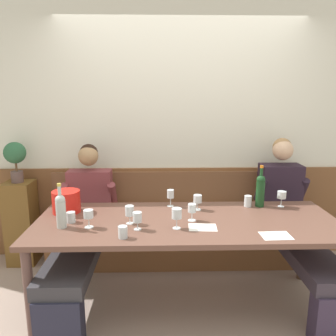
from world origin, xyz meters
name	(u,v)px	position (x,y,z in m)	size (l,w,h in m)	color
ground_plane	(187,310)	(0.00, 0.00, -0.01)	(6.80, 6.80, 0.02)	tan
room_wall_back	(180,127)	(0.00, 1.09, 1.40)	(6.80, 0.08, 2.80)	silver
wood_wainscot_panel	(180,211)	(0.00, 1.04, 0.49)	(6.80, 0.03, 0.97)	brown
wall_bench	(181,236)	(0.00, 0.83, 0.28)	(2.71, 0.42, 0.94)	brown
dining_table	(187,228)	(0.00, 0.06, 0.69)	(2.41, 0.91, 0.76)	brown
person_center_right_seat	(82,225)	(-0.92, 0.39, 0.59)	(0.53, 1.38, 1.26)	#242436
person_center_left_seat	(293,217)	(1.01, 0.44, 0.63)	(0.51, 1.39, 1.32)	#362B41
ice_bucket	(66,202)	(-1.01, 0.28, 0.85)	(0.23, 0.23, 0.19)	red
wine_bottle_clear_water	(260,189)	(0.67, 0.39, 0.91)	(0.08, 0.08, 0.37)	#19411F
wine_bottle_amber_mid	(61,210)	(-0.96, -0.06, 0.90)	(0.07, 0.07, 0.34)	#B6C0BB
wine_glass_mid_left	(282,196)	(0.86, 0.37, 0.86)	(0.08, 0.08, 0.14)	silver
wine_glass_by_bottle	(198,200)	(0.11, 0.30, 0.85)	(0.07, 0.07, 0.13)	silver
wine_glass_left_end	(137,218)	(-0.38, -0.12, 0.85)	(0.07, 0.07, 0.13)	silver
wine_glass_center_rear	(171,195)	(-0.12, 0.40, 0.86)	(0.06, 0.06, 0.15)	silver
wine_glass_mid_right	(192,209)	(0.03, 0.05, 0.86)	(0.07, 0.07, 0.14)	silver
wine_glass_right_end	(130,212)	(-0.45, 0.00, 0.86)	(0.07, 0.07, 0.14)	silver
wine_glass_near_bucket	(177,214)	(-0.09, -0.10, 0.87)	(0.08, 0.08, 0.16)	silver
wine_glass_center_front	(88,215)	(-0.75, -0.07, 0.86)	(0.07, 0.07, 0.14)	silver
water_tumbler_right	(123,232)	(-0.48, -0.26, 0.80)	(0.07, 0.07, 0.09)	silver
water_tumbler_left	(71,217)	(-0.91, 0.04, 0.80)	(0.07, 0.07, 0.08)	silver
water_tumbler_center	(248,201)	(0.57, 0.38, 0.81)	(0.07, 0.07, 0.10)	silver
tasting_sheet_left_guest	(276,236)	(0.60, -0.26, 0.76)	(0.21, 0.15, 0.00)	white
tasting_sheet_right_guest	(203,227)	(0.10, -0.09, 0.76)	(0.21, 0.15, 0.00)	white
corner_pedestal	(22,223)	(-1.66, 0.86, 0.44)	(0.28, 0.28, 0.87)	brown
potted_plant	(15,156)	(-1.66, 0.86, 1.14)	(0.21, 0.21, 0.41)	brown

